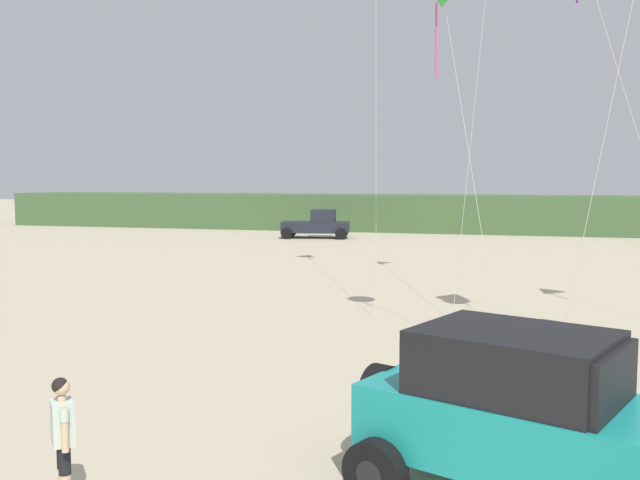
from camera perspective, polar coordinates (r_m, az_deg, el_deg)
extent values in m
cube|color=#426038|center=(55.32, 18.46, 1.98)|extent=(90.00, 6.22, 2.80)
cube|color=teal|center=(9.35, 17.51, -14.83)|extent=(4.77, 3.36, 0.90)
cube|color=black|center=(9.22, 15.58, -9.54)|extent=(2.79, 2.50, 0.80)
cube|color=black|center=(8.88, 22.91, -10.60)|extent=(0.72, 1.59, 0.72)
cylinder|color=black|center=(10.28, 4.99, -12.18)|extent=(0.57, 0.83, 0.77)
cylinder|color=black|center=(11.09, 10.48, -14.70)|extent=(0.89, 0.59, 0.84)
cylinder|color=black|center=(11.09, 10.48, -14.70)|extent=(0.47, 0.44, 0.38)
cylinder|color=black|center=(9.42, 4.52, -18.32)|extent=(0.89, 0.59, 0.84)
cylinder|color=black|center=(9.42, 4.52, -18.32)|extent=(0.47, 0.44, 0.38)
cylinder|color=black|center=(9.91, -20.22, -16.04)|extent=(0.15, 0.15, 0.36)
cylinder|color=black|center=(9.71, -20.09, -16.50)|extent=(0.15, 0.15, 0.36)
cube|color=silver|center=(9.66, -20.24, -13.77)|extent=(0.46, 0.47, 0.54)
cylinder|color=#DBB28E|center=(9.90, -20.39, -13.36)|extent=(0.09, 0.09, 0.56)
cylinder|color=silver|center=(9.84, -20.43, -12.31)|extent=(0.11, 0.11, 0.16)
cylinder|color=#DBB28E|center=(9.42, -20.08, -14.32)|extent=(0.09, 0.09, 0.56)
cylinder|color=silver|center=(9.36, -20.11, -13.22)|extent=(0.11, 0.11, 0.16)
cylinder|color=#DBB28E|center=(9.56, -20.30, -12.01)|extent=(0.10, 0.10, 0.08)
sphere|color=#DBB28E|center=(9.52, -20.33, -11.18)|extent=(0.21, 0.21, 0.21)
sphere|color=black|center=(9.51, -20.42, -11.07)|extent=(0.21, 0.21, 0.21)
cube|color=#1E232D|center=(48.31, -0.38, 1.06)|extent=(4.84, 2.59, 0.76)
cube|color=#1E232D|center=(48.20, 0.27, 2.01)|extent=(1.86, 2.03, 0.84)
cylinder|color=black|center=(49.20, 1.91, 0.69)|extent=(0.79, 0.38, 0.76)
cylinder|color=black|center=(47.12, 1.71, 0.50)|extent=(0.79, 0.38, 0.76)
cylinder|color=black|center=(49.62, -2.36, 0.73)|extent=(0.79, 0.38, 0.76)
cylinder|color=black|center=(47.55, -2.74, 0.53)|extent=(0.79, 0.38, 0.76)
cylinder|color=silver|center=(23.13, 4.59, 13.06)|extent=(1.10, 5.23, 14.64)
cylinder|color=silver|center=(22.00, 12.80, 13.75)|extent=(1.08, 3.01, 14.94)
cylinder|color=silver|center=(15.10, 23.02, 12.03)|extent=(2.14, 1.27, 12.08)
cylinder|color=#E04C93|center=(17.85, 9.45, 15.72)|extent=(0.05, 0.21, 1.77)
cylinder|color=silver|center=(16.60, 12.26, 5.48)|extent=(1.61, 1.75, 8.51)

